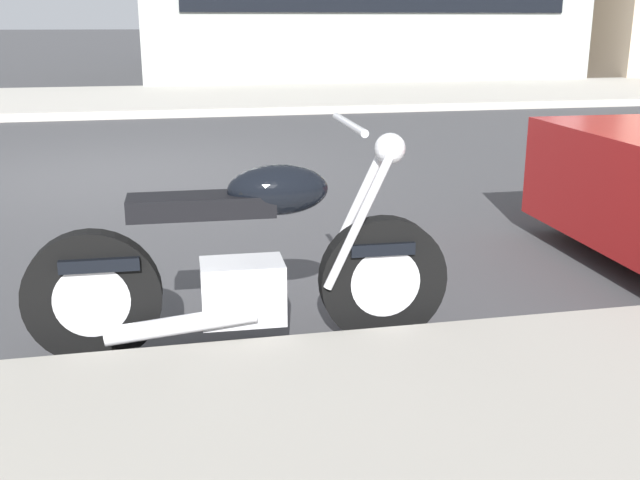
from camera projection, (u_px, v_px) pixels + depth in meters
name	position (u px, v px, depth m)	size (l,w,h in m)	color
ground_plane	(124.00, 175.00, 7.95)	(260.00, 260.00, 0.00)	#3D3D3F
parking_stall_stripe	(96.00, 322.00, 4.07)	(0.12, 2.20, 0.01)	silver
parked_motorcycle	(246.00, 267.00, 3.63)	(2.05, 0.62, 1.12)	black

